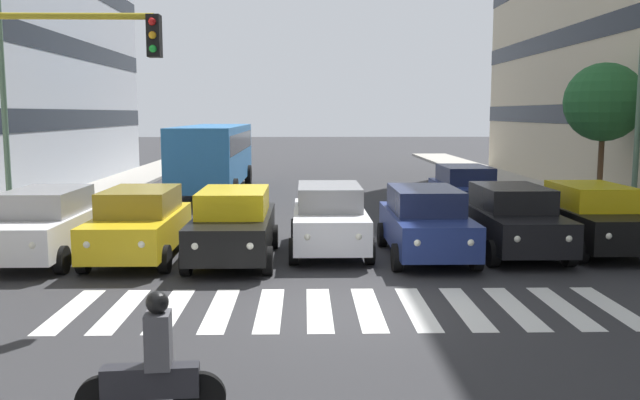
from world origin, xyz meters
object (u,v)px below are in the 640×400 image
(street_lamp_right, at_px, (15,67))
(car_5, at_px, (140,223))
(car_0, at_px, (592,217))
(bus_behind_traffic, at_px, (214,151))
(street_lamp_left, at_px, (628,72))
(car_4, at_px, (233,224))
(car_2, at_px, (425,222))
(car_6, at_px, (45,224))
(car_1, at_px, (512,219))
(motorcycle_with_rider, at_px, (153,370))
(street_tree_2, at_px, (604,102))
(car_row2_0, at_px, (465,190))
(car_3, at_px, (329,218))

(street_lamp_right, bearing_deg, car_5, 144.46)
(car_0, bearing_deg, bus_behind_traffic, -48.84)
(car_0, bearing_deg, street_lamp_right, -7.80)
(car_5, bearing_deg, street_lamp_right, -35.54)
(bus_behind_traffic, relative_size, street_lamp_left, 1.37)
(car_4, bearing_deg, car_2, -176.90)
(car_6, bearing_deg, car_0, -176.83)
(car_1, xyz_separation_m, motorcycle_with_rider, (7.00, 9.31, -0.24))
(car_4, height_order, street_lamp_left, street_lamp_left)
(street_lamp_left, bearing_deg, car_2, 26.98)
(car_1, distance_m, car_5, 9.31)
(car_1, bearing_deg, car_2, 9.70)
(street_lamp_left, xyz_separation_m, street_tree_2, (-1.25, -4.26, -0.82))
(car_row2_0, bearing_deg, car_4, 44.10)
(car_0, xyz_separation_m, car_1, (2.18, 0.30, 0.00))
(car_1, height_order, bus_behind_traffic, bus_behind_traffic)
(car_6, xyz_separation_m, street_tree_2, (-16.96, -7.60, 3.05))
(car_6, relative_size, street_lamp_right, 0.57)
(car_3, distance_m, car_5, 4.73)
(car_4, relative_size, motorcycle_with_rider, 2.61)
(car_1, relative_size, car_3, 1.00)
(car_4, bearing_deg, street_lamp_right, -25.98)
(car_3, xyz_separation_m, street_lamp_left, (-8.78, -2.53, 3.86))
(car_3, relative_size, street_lamp_right, 0.57)
(car_2, distance_m, bus_behind_traffic, 15.54)
(car_2, height_order, car_row2_0, same)
(car_row2_0, relative_size, bus_behind_traffic, 0.42)
(car_5, xyz_separation_m, car_6, (2.27, 0.04, 0.00))
(car_1, bearing_deg, bus_behind_traffic, -55.31)
(car_4, height_order, street_lamp_right, street_lamp_right)
(car_5, relative_size, motorcycle_with_rider, 2.61)
(car_5, bearing_deg, car_1, -177.42)
(car_4, relative_size, bus_behind_traffic, 0.42)
(car_0, relative_size, car_row2_0, 1.00)
(car_0, bearing_deg, car_row2_0, -73.59)
(car_2, xyz_separation_m, bus_behind_traffic, (7.02, -13.83, 0.97))
(car_6, xyz_separation_m, bus_behind_traffic, (-2.27, -13.90, 0.97))
(bus_behind_traffic, bearing_deg, street_tree_2, 156.82)
(car_1, distance_m, car_3, 4.64)
(car_2, distance_m, street_tree_2, 11.18)
(car_3, distance_m, bus_behind_traffic, 13.93)
(car_4, xyz_separation_m, car_row2_0, (-7.35, -7.12, 0.00))
(car_3, height_order, bus_behind_traffic, bus_behind_traffic)
(bus_behind_traffic, bearing_deg, car_4, 99.32)
(car_2, relative_size, street_tree_2, 0.86)
(car_0, xyz_separation_m, car_2, (4.46, 0.69, 0.00))
(car_row2_0, distance_m, bus_behind_traffic, 11.95)
(bus_behind_traffic, bearing_deg, car_2, 116.92)
(car_0, distance_m, car_4, 9.22)
(street_lamp_left, xyz_separation_m, street_lamp_right, (17.42, 0.46, 0.08))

